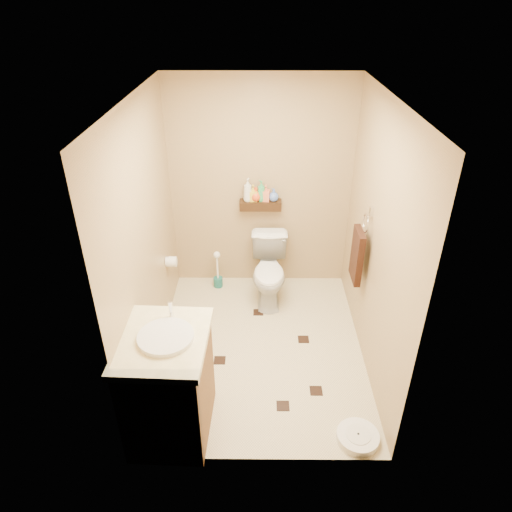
{
  "coord_description": "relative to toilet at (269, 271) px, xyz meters",
  "views": [
    {
      "loc": [
        -0.01,
        -3.44,
        3.11
      ],
      "look_at": [
        -0.04,
        0.25,
        0.91
      ],
      "focal_mm": 32.0,
      "sensor_mm": 36.0,
      "label": 1
    }
  ],
  "objects": [
    {
      "name": "ceiling",
      "position": [
        -0.1,
        -0.83,
        2.04
      ],
      "size": [
        2.0,
        2.5,
        0.02
      ],
      "primitive_type": "cube",
      "color": "white",
      "rests_on": "wall_back"
    },
    {
      "name": "bottle_c",
      "position": [
        -0.15,
        0.34,
        0.79
      ],
      "size": [
        0.17,
        0.17,
        0.16
      ],
      "primitive_type": "imported",
      "rotation": [
        0.0,
        0.0,
        5.67
      ],
      "color": "#E14C1A",
      "rests_on": "wall_shelf"
    },
    {
      "name": "wall_left",
      "position": [
        -1.1,
        -0.83,
        0.84
      ],
      "size": [
        0.04,
        2.5,
        2.4
      ],
      "primitive_type": "cube",
      "color": "tan",
      "rests_on": "ground"
    },
    {
      "name": "ground",
      "position": [
        -0.1,
        -0.83,
        -0.36
      ],
      "size": [
        2.5,
        2.5,
        0.0
      ],
      "primitive_type": "plane",
      "color": "beige",
      "rests_on": "ground"
    },
    {
      "name": "bottle_a",
      "position": [
        -0.24,
        0.34,
        0.83
      ],
      "size": [
        0.12,
        0.12,
        0.25
      ],
      "primitive_type": "imported",
      "rotation": [
        0.0,
        0.0,
        2.81
      ],
      "color": "silver",
      "rests_on": "wall_shelf"
    },
    {
      "name": "wall_right",
      "position": [
        0.9,
        -0.83,
        0.84
      ],
      "size": [
        0.04,
        2.5,
        2.4
      ],
      "primitive_type": "cube",
      "color": "tan",
      "rests_on": "ground"
    },
    {
      "name": "toilet_brush",
      "position": [
        -0.6,
        0.24,
        -0.2
      ],
      "size": [
        0.11,
        0.11,
        0.48
      ],
      "color": "#19645F",
      "rests_on": "ground"
    },
    {
      "name": "bathroom_scale",
      "position": [
        0.67,
        -1.9,
        -0.33
      ],
      "size": [
        0.38,
        0.38,
        0.07
      ],
      "rotation": [
        0.0,
        0.0,
        0.13
      ],
      "color": "white",
      "rests_on": "ground"
    },
    {
      "name": "bottle_d",
      "position": [
        -0.1,
        0.34,
        0.82
      ],
      "size": [
        0.12,
        0.12,
        0.23
      ],
      "primitive_type": "imported",
      "rotation": [
        0.0,
        0.0,
        3.77
      ],
      "color": "#36A45F",
      "rests_on": "wall_shelf"
    },
    {
      "name": "wall_front",
      "position": [
        -0.1,
        -2.08,
        0.84
      ],
      "size": [
        2.0,
        0.04,
        2.4
      ],
      "primitive_type": "cube",
      "color": "tan",
      "rests_on": "ground"
    },
    {
      "name": "bottle_b",
      "position": [
        -0.18,
        0.34,
        0.8
      ],
      "size": [
        0.08,
        0.09,
        0.18
      ],
      "primitive_type": "imported",
      "rotation": [
        0.0,
        0.0,
        3.19
      ],
      "color": "gold",
      "rests_on": "wall_shelf"
    },
    {
      "name": "bottle_e",
      "position": [
        -0.04,
        0.34,
        0.8
      ],
      "size": [
        0.09,
        0.1,
        0.18
      ],
      "primitive_type": "imported",
      "rotation": [
        0.0,
        0.0,
        6.12
      ],
      "color": "#ED794F",
      "rests_on": "wall_shelf"
    },
    {
      "name": "toilet_paper",
      "position": [
        -1.04,
        -0.18,
        0.24
      ],
      "size": [
        0.12,
        0.11,
        0.12
      ],
      "color": "white",
      "rests_on": "wall_left"
    },
    {
      "name": "towel_ring",
      "position": [
        0.81,
        -0.58,
        0.58
      ],
      "size": [
        0.12,
        0.3,
        0.76
      ],
      "color": "silver",
      "rests_on": "wall_right"
    },
    {
      "name": "wall_back",
      "position": [
        -0.1,
        0.42,
        0.84
      ],
      "size": [
        2.0,
        0.04,
        2.4
      ],
      "primitive_type": "cube",
      "color": "tan",
      "rests_on": "ground"
    },
    {
      "name": "toilet",
      "position": [
        0.0,
        0.0,
        0.0
      ],
      "size": [
        0.41,
        0.72,
        0.73
      ],
      "primitive_type": "imported",
      "rotation": [
        0.0,
        0.0,
        -0.0
      ],
      "color": "white",
      "rests_on": "ground"
    },
    {
      "name": "bottle_f",
      "position": [
        0.04,
        0.34,
        0.78
      ],
      "size": [
        0.14,
        0.14,
        0.14
      ],
      "primitive_type": "imported",
      "rotation": [
        0.0,
        0.0,
        4.36
      ],
      "color": "#4E6FC5",
      "rests_on": "wall_shelf"
    },
    {
      "name": "vanity",
      "position": [
        -0.8,
        -1.78,
        0.12
      ],
      "size": [
        0.66,
        0.79,
        1.08
      ],
      "rotation": [
        0.0,
        0.0,
        -0.04
      ],
      "color": "brown",
      "rests_on": "ground"
    },
    {
      "name": "wall_shelf",
      "position": [
        -0.1,
        0.34,
        0.66
      ],
      "size": [
        0.46,
        0.14,
        0.1
      ],
      "primitive_type": "cube",
      "color": "#331C0E",
      "rests_on": "wall_back"
    },
    {
      "name": "floor_accents",
      "position": [
        -0.08,
        -0.9,
        -0.36
      ],
      "size": [
        1.22,
        1.41,
        0.01
      ],
      "color": "black",
      "rests_on": "ground"
    }
  ]
}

